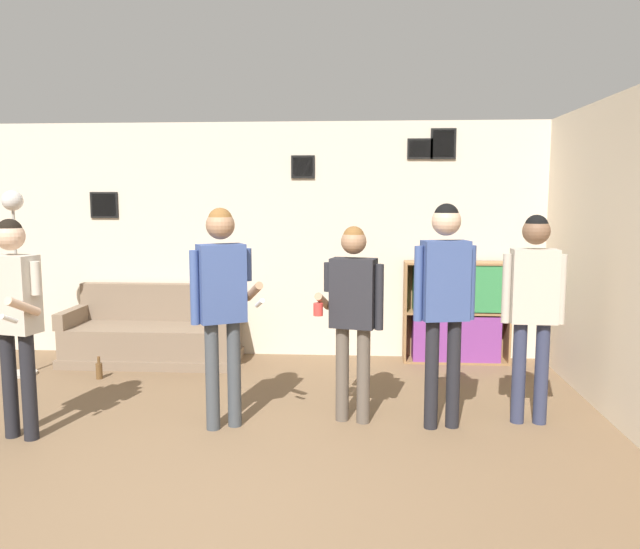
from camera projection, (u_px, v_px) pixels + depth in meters
name	position (u px, v px, depth m)	size (l,w,h in m)	color
ground_plane	(192.00, 534.00, 3.47)	(20.00, 20.00, 0.00)	brown
wall_back	(282.00, 240.00, 7.24)	(8.40, 0.08, 2.70)	beige
wall_right	(621.00, 260.00, 5.05)	(0.06, 6.36, 2.70)	beige
couch	(154.00, 336.00, 7.06)	(1.93, 0.80, 0.85)	#7A6651
bookshelf	(456.00, 312.00, 6.99)	(1.17, 0.30, 1.14)	olive
floor_lamp	(15.00, 244.00, 6.36)	(0.28, 0.28, 1.92)	#ADA89E
person_player_foreground_left	(14.00, 305.00, 4.70)	(0.49, 0.53, 1.70)	black
person_player_foreground_center	(222.00, 293.00, 4.92)	(0.60, 0.40, 1.77)	#3D4247
person_watcher_holding_cup	(353.00, 304.00, 5.07)	(0.55, 0.38, 1.62)	brown
person_spectator_near_bookshelf	(445.00, 290.00, 4.92)	(0.49, 0.27, 1.81)	black
person_spectator_far_right	(533.00, 296.00, 5.03)	(0.50, 0.22, 1.72)	#2D334C
bottle_on_floor	(99.00, 370.00, 6.39)	(0.07, 0.07, 0.23)	brown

